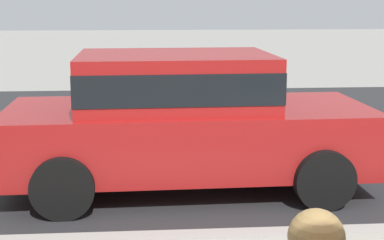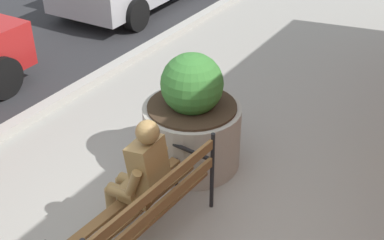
{
  "view_description": "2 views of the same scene",
  "coord_description": "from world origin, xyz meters",
  "views": [
    {
      "loc": [
        -0.38,
        -1.86,
        2.15
      ],
      "look_at": [
        0.11,
        4.55,
        0.8
      ],
      "focal_mm": 53.93,
      "sensor_mm": 36.0,
      "label": 1
    },
    {
      "loc": [
        -2.63,
        -2.1,
        3.66
      ],
      "look_at": [
        1.52,
        0.48,
        0.6
      ],
      "focal_mm": 46.31,
      "sensor_mm": 36.0,
      "label": 2
    }
  ],
  "objects": [
    {
      "name": "street_surface",
      "position": [
        0.0,
        7.5,
        0.0
      ],
      "size": [
        60.0,
        9.0,
        0.01
      ],
      "primitive_type": "cube",
      "color": "#2D2D30",
      "rests_on": "ground"
    },
    {
      "name": "curb_stone",
      "position": [
        0.0,
        2.9,
        0.06
      ],
      "size": [
        60.0,
        0.2,
        0.12
      ],
      "primitive_type": "cube",
      "color": "#B2AFA8",
      "rests_on": "ground"
    },
    {
      "name": "parked_car_red",
      "position": [
        0.01,
        4.55,
        0.84
      ],
      "size": [
        4.14,
        2.0,
        1.56
      ],
      "color": "#B21E1E",
      "rests_on": "ground"
    }
  ]
}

